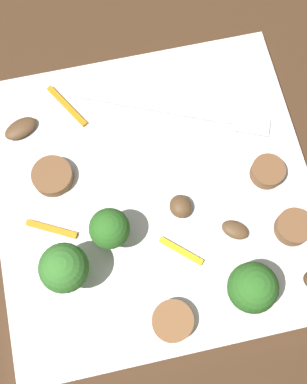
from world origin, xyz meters
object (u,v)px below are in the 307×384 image
sausage_slice_0 (294,227)px  sausage_slice_2 (173,321)px  broccoli_floret_0 (253,288)px  pepper_strip_3 (52,229)px  broccoli_floret_2 (110,229)px  plate (154,194)px  mushroom_1 (235,230)px  mushroom_0 (21,128)px  pepper_strip_1 (67,106)px  sausage_slice_1 (52,176)px  pepper_strip_0 (181,251)px  fork (188,114)px  broccoli_floret_1 (64,268)px  sausage_slice_3 (267,172)px  mushroom_3 (181,206)px

sausage_slice_0 → sausage_slice_2: same height
broccoli_floret_0 → pepper_strip_3: size_ratio=1.09×
broccoli_floret_2 → plate: bearing=37.2°
broccoli_floret_2 → mushroom_1: broccoli_floret_2 is taller
broccoli_floret_2 → mushroom_0: bearing=118.2°
mushroom_1 → pepper_strip_1: size_ratio=0.46×
sausage_slice_1 → mushroom_0: 0.06m
sausage_slice_1 → mushroom_1: size_ratio=1.49×
plate → broccoli_floret_0: size_ratio=5.67×
sausage_slice_1 → mushroom_1: bearing=-29.2°
pepper_strip_0 → pepper_strip_3: same height
sausage_slice_1 → mushroom_0: bearing=112.2°
fork → pepper_strip_3: bearing=-126.7°
pepper_strip_0 → pepper_strip_1: same height
plate → sausage_slice_2: sausage_slice_2 is taller
plate → broccoli_floret_1: size_ratio=4.98×
sausage_slice_3 → plate: bearing=177.1°
pepper_strip_0 → mushroom_3: bearing=77.3°
sausage_slice_2 → mushroom_0: 0.22m
broccoli_floret_0 → broccoli_floret_1: 0.15m
pepper_strip_3 → mushroom_1: bearing=-12.8°
broccoli_floret_1 → broccoli_floret_2: bearing=31.2°
fork → pepper_strip_0: same height
sausage_slice_3 → pepper_strip_0: (-0.09, -0.05, -0.00)m
sausage_slice_2 → sausage_slice_1: bearing=117.7°
sausage_slice_2 → mushroom_3: (0.03, 0.09, -0.00)m
broccoli_floret_1 → pepper_strip_0: 0.10m
broccoli_floret_0 → pepper_strip_0: broccoli_floret_0 is taller
pepper_strip_3 → broccoli_floret_2: bearing=-20.0°
fork → broccoli_floret_2: 0.14m
mushroom_1 → sausage_slice_2: bearing=-137.9°
broccoli_floret_1 → sausage_slice_1: size_ratio=1.57×
mushroom_0 → mushroom_3: mushroom_3 is taller
sausage_slice_0 → mushroom_0: bearing=146.5°
broccoli_floret_0 → pepper_strip_3: bearing=149.7°
broccoli_floret_1 → sausage_slice_0: (0.19, -0.00, -0.03)m
plate → pepper_strip_0: pepper_strip_0 is taller
mushroom_0 → mushroom_3: 0.16m
mushroom_1 → pepper_strip_1: bearing=129.4°
mushroom_0 → pepper_strip_1: bearing=18.1°
broccoli_floret_2 → sausage_slice_2: bearing=-66.6°
sausage_slice_2 → sausage_slice_0: bearing=24.5°
sausage_slice_1 → sausage_slice_3: (0.19, -0.04, 0.00)m
pepper_strip_0 → mushroom_1: bearing=8.8°
broccoli_floret_0 → broccoli_floret_2: (-0.10, 0.07, 0.00)m
sausage_slice_3 → pepper_strip_1: bearing=147.5°
mushroom_0 → mushroom_1: 0.21m
mushroom_3 → pepper_strip_1: mushroom_3 is taller
pepper_strip_1 → pepper_strip_3: size_ratio=1.16×
mushroom_0 → plate: bearing=-38.5°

